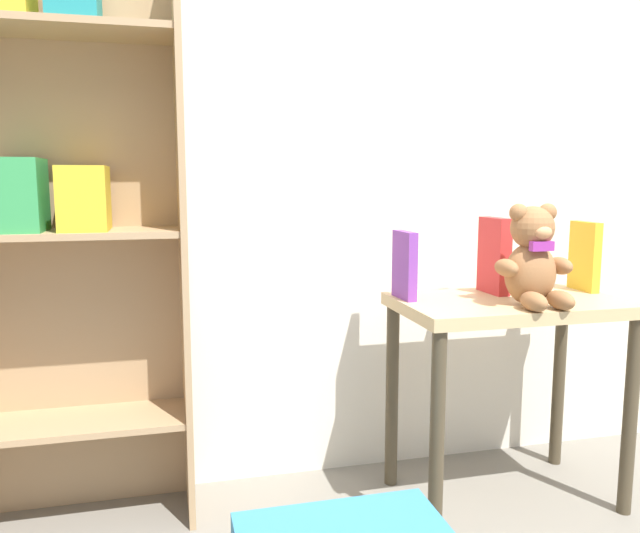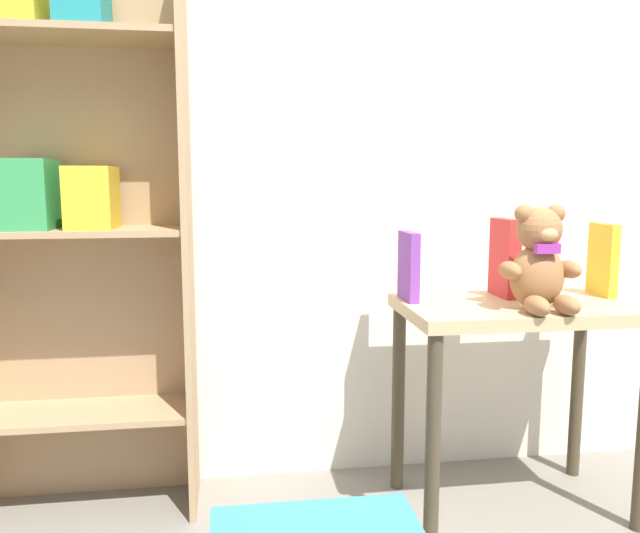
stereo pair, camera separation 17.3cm
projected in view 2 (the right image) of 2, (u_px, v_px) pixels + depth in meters
name	position (u px, v px, depth m)	size (l,w,h in m)	color
wall_back	(377.00, 91.00, 1.98)	(4.80, 0.06, 2.50)	silver
bookshelf_side	(66.00, 196.00, 1.76)	(0.69, 0.25, 1.65)	tan
display_table	(517.00, 339.00, 1.79)	(0.66, 0.40, 0.62)	tan
teddy_bear	(539.00, 262.00, 1.67)	(0.22, 0.20, 0.28)	#99663D
book_standing_purple	(409.00, 266.00, 1.80)	(0.03, 0.13, 0.20)	purple
book_standing_red	(505.00, 258.00, 1.86)	(0.04, 0.13, 0.23)	red
book_standing_yellow	(603.00, 260.00, 1.88)	(0.03, 0.13, 0.22)	gold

